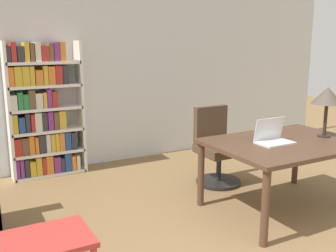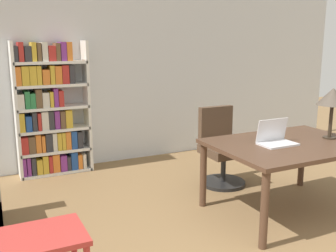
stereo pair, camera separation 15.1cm
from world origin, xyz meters
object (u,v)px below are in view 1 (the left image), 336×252
object	(u,v)px
side_table_blue	(42,249)
bookshelf	(42,113)
laptop	(273,138)
table_lamp	(327,97)
office_chair	(216,149)
desk	(285,149)

from	to	relation	value
side_table_blue	bookshelf	size ratio (longest dim) A/B	0.37
laptop	table_lamp	size ratio (longest dim) A/B	0.68
laptop	office_chair	bearing A→B (deg)	88.76
table_lamp	office_chair	world-z (taller)	table_lamp
side_table_blue	table_lamp	bearing A→B (deg)	6.08
bookshelf	laptop	bearing A→B (deg)	-51.71
office_chair	bookshelf	world-z (taller)	bookshelf
desk	office_chair	size ratio (longest dim) A/B	1.61
table_lamp	desk	bearing A→B (deg)	175.13
office_chair	side_table_blue	bearing A→B (deg)	-150.06
side_table_blue	bookshelf	distance (m)	2.71
office_chair	table_lamp	bearing A→B (deg)	-58.14
laptop	desk	bearing A→B (deg)	-7.02
desk	side_table_blue	xyz separation A→B (m)	(-2.48, -0.36, -0.25)
laptop	bookshelf	distance (m)	2.85
desk	table_lamp	bearing A→B (deg)	-4.87
office_chair	side_table_blue	size ratio (longest dim) A/B	1.46
table_lamp	laptop	bearing A→B (deg)	174.61
laptop	side_table_blue	distance (m)	2.38
office_chair	desk	bearing A→B (deg)	-82.11
desk	side_table_blue	bearing A→B (deg)	-171.72
side_table_blue	bookshelf	xyz separation A→B (m)	(0.55, 2.62, 0.42)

